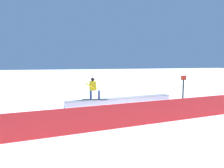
% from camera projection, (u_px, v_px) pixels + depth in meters
% --- Properties ---
extents(ground_plane, '(120.00, 120.00, 0.00)m').
position_uv_depth(ground_plane, '(121.00, 107.00, 13.56)').
color(ground_plane, white).
extents(grind_box, '(7.23, 1.60, 0.61)m').
position_uv_depth(grind_box, '(121.00, 103.00, 13.53)').
color(grind_box, white).
rests_on(grind_box, ground_plane).
extents(snowboarder, '(1.60, 0.62, 1.37)m').
position_uv_depth(snowboarder, '(93.00, 88.00, 12.76)').
color(snowboarder, black).
rests_on(snowboarder, grind_box).
extents(safety_fence, '(13.70, 2.01, 1.11)m').
position_uv_depth(safety_fence, '(144.00, 113.00, 9.75)').
color(safety_fence, red).
rests_on(safety_fence, ground_plane).
extents(trail_marker, '(0.40, 0.10, 1.97)m').
position_uv_depth(trail_marker, '(183.00, 89.00, 14.54)').
color(trail_marker, '#262628').
rests_on(trail_marker, ground_plane).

